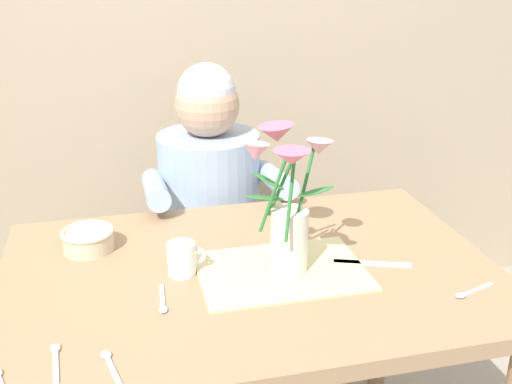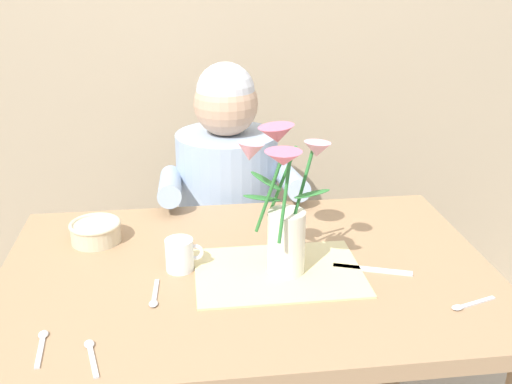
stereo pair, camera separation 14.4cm
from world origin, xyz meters
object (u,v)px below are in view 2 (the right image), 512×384
object	(u,v)px
seated_person	(228,226)
ceramic_bowl	(96,231)
flower_vase	(284,207)
coffee_cup	(180,255)
dinner_knife	(372,270)

from	to	relation	value
seated_person	ceramic_bowl	bearing A→B (deg)	-132.60
flower_vase	coffee_cup	distance (m)	0.28
coffee_cup	seated_person	bearing A→B (deg)	74.85
ceramic_bowl	dinner_knife	xyz separation A→B (m)	(0.68, -0.25, -0.03)
seated_person	ceramic_bowl	xyz separation A→B (m)	(-0.38, -0.42, 0.21)
dinner_knife	flower_vase	bearing A→B (deg)	-165.20
ceramic_bowl	flower_vase	bearing A→B (deg)	-25.98
seated_person	coffee_cup	world-z (taller)	seated_person
seated_person	flower_vase	world-z (taller)	seated_person
flower_vase	ceramic_bowl	bearing A→B (deg)	154.02
flower_vase	dinner_knife	xyz separation A→B (m)	(0.22, -0.02, -0.17)
ceramic_bowl	coffee_cup	size ratio (longest dim) A/B	1.46
dinner_knife	coffee_cup	distance (m)	0.47
seated_person	flower_vase	distance (m)	0.74
flower_vase	ceramic_bowl	world-z (taller)	flower_vase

